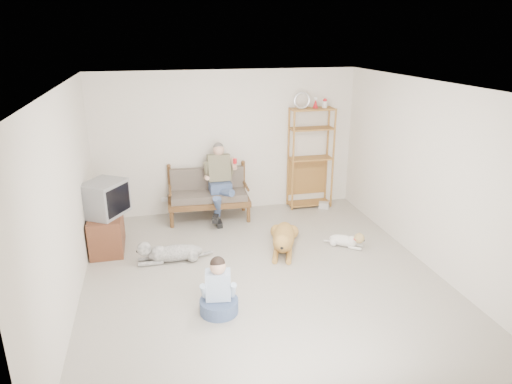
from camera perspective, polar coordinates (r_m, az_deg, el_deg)
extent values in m
plane|color=beige|center=(6.71, 0.76, -10.42)|extent=(5.50, 5.50, 0.00)
plane|color=white|center=(5.86, 0.88, 13.17)|extent=(5.50, 5.50, 0.00)
plane|color=silver|center=(8.75, -3.58, 6.21)|extent=(5.00, 0.00, 5.00)
plane|color=silver|center=(3.79, 11.19, -12.57)|extent=(5.00, 0.00, 5.00)
plane|color=silver|center=(6.08, -22.69, -1.21)|extent=(0.00, 5.50, 5.50)
plane|color=silver|center=(7.16, 20.64, 2.00)|extent=(0.00, 5.50, 5.50)
cube|color=brown|center=(8.57, -5.91, -1.13)|extent=(1.53, 0.78, 0.10)
cube|color=#685C4F|center=(8.53, -5.93, -0.40)|extent=(1.41, 0.67, 0.13)
cube|color=#685C4F|center=(8.68, -6.20, 1.58)|extent=(1.38, 0.19, 0.45)
cylinder|color=brown|center=(8.68, -6.30, 2.95)|extent=(1.40, 0.12, 0.05)
cylinder|color=brown|center=(8.31, -10.38, -3.50)|extent=(0.07, 0.07, 0.30)
cylinder|color=brown|center=(8.76, -10.74, -0.05)|extent=(0.07, 0.07, 0.95)
cylinder|color=brown|center=(8.47, -0.89, -2.71)|extent=(0.07, 0.07, 0.30)
cylinder|color=brown|center=(8.91, -1.73, 0.63)|extent=(0.07, 0.07, 0.95)
cube|color=#4D5A8E|center=(8.49, -4.50, 0.65)|extent=(0.39, 0.37, 0.20)
cube|color=#7B7556|center=(8.48, -4.66, 3.06)|extent=(0.41, 0.28, 0.52)
sphere|color=tan|center=(8.37, -4.69, 5.27)|extent=(0.21, 0.21, 0.21)
sphere|color=#59534E|center=(8.38, -4.72, 5.56)|extent=(0.19, 0.19, 0.19)
cylinder|color=red|center=(8.27, -2.64, 3.89)|extent=(0.07, 0.07, 0.09)
cube|color=olive|center=(8.85, 7.08, 10.25)|extent=(0.84, 0.34, 0.03)
torus|color=silver|center=(8.75, 5.75, 11.29)|extent=(0.34, 0.05, 0.34)
cone|color=red|center=(8.86, 7.45, 10.86)|extent=(0.11, 0.11, 0.18)
cylinder|color=olive|center=(8.77, 4.67, 3.78)|extent=(0.04, 0.04, 1.98)
cylinder|color=olive|center=(9.07, 4.05, 4.31)|extent=(0.04, 0.04, 1.98)
cylinder|color=olive|center=(9.05, 9.62, 4.06)|extent=(0.04, 0.04, 1.98)
cylinder|color=olive|center=(9.34, 8.86, 4.57)|extent=(0.04, 0.04, 1.98)
cube|color=silver|center=(9.22, 8.47, -1.66)|extent=(0.23, 0.21, 0.12)
cube|color=brown|center=(7.73, -18.14, -4.76)|extent=(0.50, 0.90, 0.60)
cube|color=brown|center=(7.56, -20.07, -5.55)|extent=(0.02, 0.40, 0.50)
cube|color=brown|center=(7.96, -19.75, -4.24)|extent=(0.02, 0.40, 0.50)
cube|color=gray|center=(7.53, -18.43, -0.76)|extent=(0.79, 0.83, 0.54)
cube|color=black|center=(7.38, -16.82, -1.00)|extent=(0.32, 0.48, 0.43)
cube|color=white|center=(8.92, -11.36, -0.93)|extent=(0.12, 0.02, 0.08)
ellipsoid|color=#C78A45|center=(7.54, 3.49, -5.59)|extent=(0.67, 1.07, 0.32)
sphere|color=#C78A45|center=(7.26, 3.38, -6.44)|extent=(0.32, 0.32, 0.32)
sphere|color=#C78A45|center=(6.97, 3.31, -6.32)|extent=(0.25, 0.25, 0.25)
ellipsoid|color=#C78A45|center=(6.88, 3.26, -6.90)|extent=(0.16, 0.20, 0.10)
cylinder|color=#C78A45|center=(8.03, 3.63, -4.70)|extent=(0.06, 0.40, 0.05)
ellipsoid|color=#C78A45|center=(7.00, 2.60, -6.20)|extent=(0.08, 0.09, 0.12)
ellipsoid|color=#C78A45|center=(6.99, 4.03, -6.25)|extent=(0.08, 0.09, 0.12)
ellipsoid|color=white|center=(7.18, -10.05, -7.51)|extent=(0.84, 0.29, 0.25)
sphere|color=white|center=(7.16, -12.07, -7.56)|extent=(0.25, 0.25, 0.25)
sphere|color=white|center=(7.12, -13.83, -6.91)|extent=(0.22, 0.22, 0.22)
ellipsoid|color=white|center=(7.13, -14.60, -7.12)|extent=(0.16, 0.10, 0.08)
cylinder|color=white|center=(7.24, -6.68, -7.74)|extent=(0.33, 0.16, 0.04)
ellipsoid|color=white|center=(7.18, -13.66, -6.63)|extent=(0.07, 0.05, 0.11)
ellipsoid|color=white|center=(7.05, -13.64, -7.16)|extent=(0.07, 0.05, 0.11)
ellipsoid|color=white|center=(7.68, 10.85, -5.97)|extent=(0.50, 0.46, 0.18)
sphere|color=white|center=(7.65, 11.88, -6.06)|extent=(0.18, 0.18, 0.18)
sphere|color=tan|center=(7.59, 12.78, -5.66)|extent=(0.17, 0.17, 0.17)
ellipsoid|color=tan|center=(7.59, 13.32, -5.87)|extent=(0.14, 0.13, 0.06)
cylinder|color=white|center=(7.76, 9.15, -6.05)|extent=(0.19, 0.09, 0.03)
cone|color=tan|center=(7.52, 12.58, -5.47)|extent=(0.05, 0.05, 0.06)
cone|color=tan|center=(7.63, 12.79, -5.13)|extent=(0.05, 0.05, 0.06)
torus|color=red|center=(7.60, 12.60, -5.72)|extent=(0.15, 0.15, 0.02)
cylinder|color=#4D5A8E|center=(5.91, -4.64, -14.00)|extent=(0.49, 0.49, 0.18)
cube|color=silver|center=(5.77, -4.75, -11.50)|extent=(0.34, 0.25, 0.38)
sphere|color=tan|center=(5.62, -4.79, -9.30)|extent=(0.20, 0.20, 0.20)
sphere|color=black|center=(5.62, -4.82, -8.95)|extent=(0.19, 0.19, 0.19)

